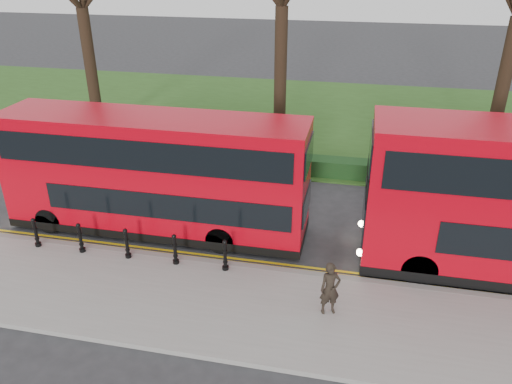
# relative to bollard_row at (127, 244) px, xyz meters

# --- Properties ---
(ground) EXTENTS (120.00, 120.00, 0.00)m
(ground) POSITION_rel_bollard_row_xyz_m (0.98, 1.35, -0.65)
(ground) COLOR #28282B
(ground) RESTS_ON ground
(pavement) EXTENTS (60.00, 4.00, 0.15)m
(pavement) POSITION_rel_bollard_row_xyz_m (0.98, -1.65, -0.57)
(pavement) COLOR gray
(pavement) RESTS_ON ground
(kerb) EXTENTS (60.00, 0.25, 0.16)m
(kerb) POSITION_rel_bollard_row_xyz_m (0.98, 0.35, -0.57)
(kerb) COLOR slate
(kerb) RESTS_ON ground
(grass_verge) EXTENTS (60.00, 18.00, 0.06)m
(grass_verge) POSITION_rel_bollard_row_xyz_m (0.98, 16.35, -0.62)
(grass_verge) COLOR #294B19
(grass_verge) RESTS_ON ground
(hedge) EXTENTS (60.00, 0.90, 0.80)m
(hedge) POSITION_rel_bollard_row_xyz_m (0.98, 8.15, -0.25)
(hedge) COLOR black
(hedge) RESTS_ON ground
(yellow_line_outer) EXTENTS (60.00, 0.10, 0.01)m
(yellow_line_outer) POSITION_rel_bollard_row_xyz_m (0.98, 0.65, -0.64)
(yellow_line_outer) COLOR yellow
(yellow_line_outer) RESTS_ON ground
(yellow_line_inner) EXTENTS (60.00, 0.10, 0.01)m
(yellow_line_inner) POSITION_rel_bollard_row_xyz_m (0.98, 0.85, -0.64)
(yellow_line_inner) COLOR yellow
(yellow_line_inner) RESTS_ON ground
(bollard_row) EXTENTS (6.64, 0.15, 1.00)m
(bollard_row) POSITION_rel_bollard_row_xyz_m (0.00, 0.00, 0.00)
(bollard_row) COLOR black
(bollard_row) RESTS_ON pavement
(bus_lead) EXTENTS (10.52, 2.42, 4.19)m
(bus_lead) POSITION_rel_bollard_row_xyz_m (0.18, 2.20, 1.46)
(bus_lead) COLOR #AD0210
(bus_lead) RESTS_ON ground
(pedestrian) EXTENTS (0.66, 0.55, 1.55)m
(pedestrian) POSITION_rel_bollard_row_xyz_m (6.54, -1.35, 0.27)
(pedestrian) COLOR black
(pedestrian) RESTS_ON pavement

